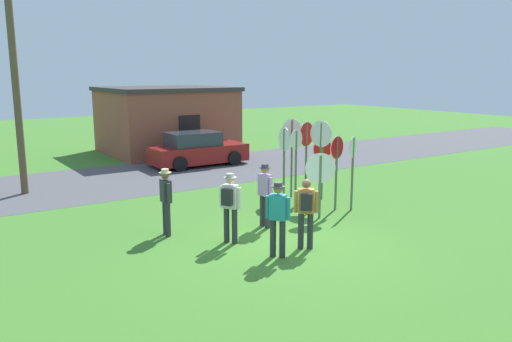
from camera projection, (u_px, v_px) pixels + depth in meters
The scene contains 19 objects.
ground_plane at pixel (287, 248), 12.22m from camera, with size 80.00×80.00×0.00m, color #3D7528.
street_asphalt at pixel (135, 178), 20.33m from camera, with size 60.00×6.40×0.01m, color #4C4C51.
building_background at pixel (166, 119), 26.72m from camera, with size 6.21×5.58×3.37m.
utility_pole at pixel (13, 56), 16.82m from camera, with size 1.80×0.24×8.91m.
parked_car_on_street at pixel (197, 150), 22.94m from camera, with size 4.32×2.06×1.51m.
stop_sign_leaning_right at pixel (337, 160), 15.34m from camera, with size 0.69×0.21×2.27m.
stop_sign_nearest at pixel (353, 161), 15.31m from camera, with size 0.59×0.32×2.27m.
stop_sign_tallest at pixel (321, 147), 15.87m from camera, with size 0.21×0.80×2.66m.
stop_sign_rear_left at pixel (320, 174), 14.49m from camera, with size 0.76×0.45×1.89m.
stop_sign_far_back at pixel (322, 158), 16.64m from camera, with size 0.69×0.17×2.03m.
stop_sign_low_front at pixel (292, 145), 16.90m from camera, with size 0.32×0.63×2.63m.
stop_sign_center_cluster at pixel (284, 150), 16.48m from camera, with size 0.16×0.78×2.41m.
stop_sign_rear_right at pixel (306, 147), 16.38m from camera, with size 0.78×0.25×2.59m.
stop_sign_leaning_left at pixel (296, 156), 15.64m from camera, with size 0.61×0.19×2.43m.
person_holding_notes at pixel (166, 198), 13.00m from camera, with size 0.31×0.57×1.74m.
person_in_dark_shirt at pixel (230, 203), 12.39m from camera, with size 0.46×0.50×1.74m.
person_on_left at pixel (278, 215), 11.44m from camera, with size 0.39×0.47×1.74m.
person_in_teal at pixel (265, 192), 13.68m from camera, with size 0.31×0.57×1.74m.
person_near_signs at pixel (306, 209), 11.97m from camera, with size 0.48×0.47×1.69m.
Camera 1 is at (-7.10, -9.26, 4.14)m, focal length 35.89 mm.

